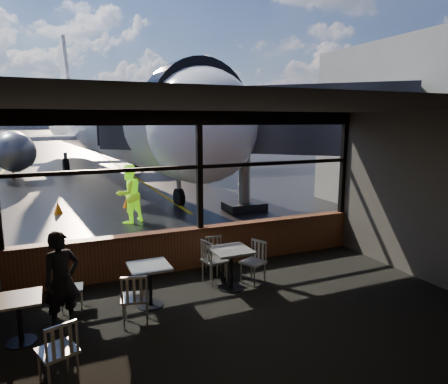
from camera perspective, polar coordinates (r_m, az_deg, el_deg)
ground_plane at (r=128.28m, az=-22.27°, el=7.93°), size 520.00×520.00×0.00m
carpet_floor at (r=6.83m, az=5.77°, el=-18.66°), size 8.00×6.00×0.01m
ceiling at (r=5.99m, az=6.38°, el=12.06°), size 8.00×6.00×0.04m
wall_right at (r=8.82m, az=29.34°, el=-1.25°), size 0.04×6.00×3.50m
wall_back at (r=4.00m, az=28.31°, el=-13.85°), size 8.00×0.04×3.50m
window_sill at (r=9.17m, az=-3.41°, el=-7.94°), size 8.00×0.28×0.90m
window_header at (r=8.72m, az=-3.61°, el=10.49°), size 8.00×0.18×0.30m
mullion_centre at (r=8.79m, az=-3.53°, el=2.97°), size 0.12×0.12×2.60m
mullion_right at (r=10.78m, az=16.67°, el=3.89°), size 0.12×0.12×2.60m
window_transom at (r=8.78m, az=-3.53°, el=3.62°), size 8.00×0.10×0.08m
airliner at (r=27.70m, az=-17.02°, el=14.72°), size 34.71×40.29×11.42m
jet_bridge at (r=15.22m, az=2.21°, el=6.43°), size 8.66×10.59×4.62m
cafe_table_near at (r=8.01m, az=1.01°, el=-10.96°), size 0.75×0.75×0.82m
cafe_table_mid at (r=7.44m, az=-10.55°, el=-13.05°), size 0.70×0.70×0.77m
cafe_table_left at (r=6.94m, az=-27.16°, el=-16.03°), size 0.65×0.65×0.72m
chair_near_e at (r=8.27m, az=4.16°, el=-10.04°), size 0.64×0.64×0.89m
chair_near_w at (r=8.29m, az=-1.35°, el=-9.83°), size 0.60×0.60×0.93m
chair_near_n at (r=8.63m, az=-1.22°, el=-9.29°), size 0.51×0.51×0.84m
chair_mid_s at (r=6.83m, az=-12.55°, el=-14.60°), size 0.61×0.61×0.92m
chair_mid_w at (r=7.66m, az=-20.96°, el=-12.75°), size 0.48×0.48×0.80m
chair_left_s at (r=5.76m, az=-22.71°, el=-20.26°), size 0.63×0.63×0.91m
passenger at (r=6.96m, az=-22.15°, el=-11.64°), size 0.69×0.58×1.60m
ground_crew at (r=13.30m, az=-13.44°, el=-0.27°), size 1.16×1.09×1.91m
cone_nose at (r=15.84m, az=-13.56°, el=-1.13°), size 0.40×0.40×0.55m
cone_wing at (r=26.90m, az=-27.90°, el=2.42°), size 0.33×0.33×0.46m
terminal_annex at (r=16.81m, az=27.35°, el=8.02°), size 5.00×7.00×6.00m
hangar_mid at (r=193.23m, az=-22.86°, el=9.87°), size 38.00×15.00×10.00m
hangar_right at (r=196.58m, az=-4.78°, el=10.90°), size 50.00×20.00×12.00m
fuel_tank_b at (r=190.97m, az=-28.87°, el=8.82°), size 8.00×8.00×6.00m
fuel_tank_c at (r=190.33m, az=-25.84°, el=9.06°), size 8.00×8.00×6.00m
treeline at (r=218.24m, az=-22.97°, el=10.07°), size 360.00×3.00×12.00m
cone_extra at (r=15.46m, az=-22.62°, el=-2.12°), size 0.32×0.32×0.44m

